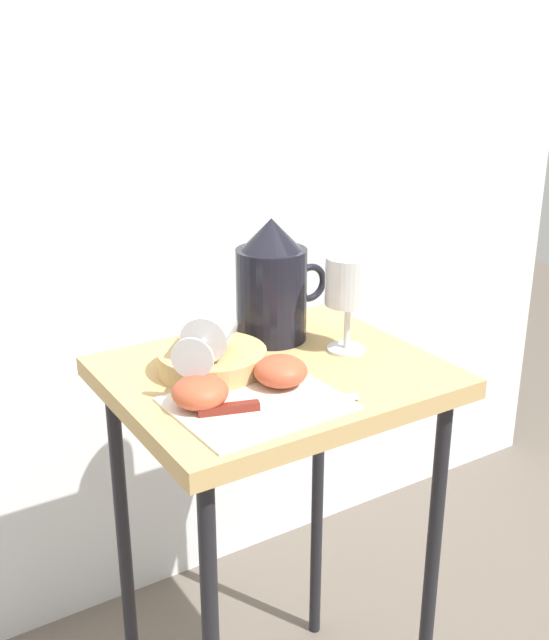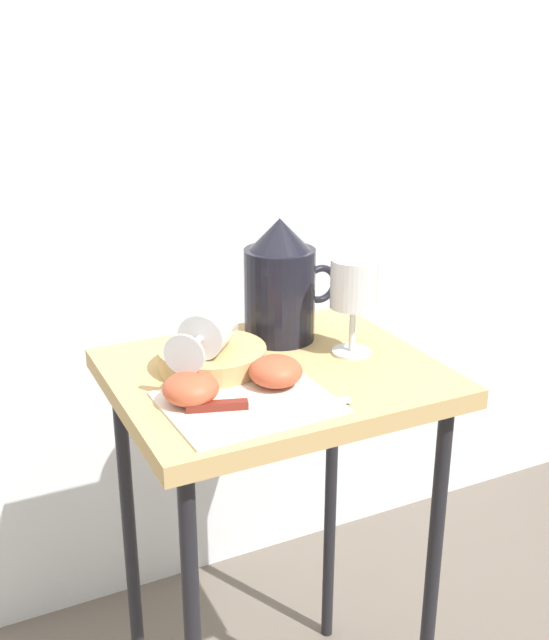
% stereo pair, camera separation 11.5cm
% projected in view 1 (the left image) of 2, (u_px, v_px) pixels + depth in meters
% --- Properties ---
extents(curtain_drape, '(2.40, 0.03, 2.25)m').
position_uv_depth(curtain_drape, '(134.00, 90.00, 1.45)').
color(curtain_drape, white).
rests_on(curtain_drape, ground_plane).
extents(table, '(0.49, 0.41, 0.74)m').
position_uv_depth(table, '(275.00, 422.00, 1.21)').
color(table, tan).
rests_on(table, ground_plane).
extents(linen_napkin, '(0.24, 0.20, 0.00)m').
position_uv_depth(linen_napkin, '(257.00, 403.00, 1.06)').
color(linen_napkin, silver).
rests_on(linen_napkin, table).
extents(basket_tray, '(0.17, 0.17, 0.03)m').
position_uv_depth(basket_tray, '(212.00, 361.00, 1.16)').
color(basket_tray, tan).
rests_on(basket_tray, table).
extents(pitcher, '(0.17, 0.12, 0.21)m').
position_uv_depth(pitcher, '(272.00, 291.00, 1.27)').
color(pitcher, black).
rests_on(pitcher, table).
extents(wine_glass_upright, '(0.08, 0.08, 0.16)m').
position_uv_depth(wine_glass_upright, '(348.00, 286.00, 1.21)').
color(wine_glass_upright, silver).
rests_on(wine_glass_upright, table).
extents(wine_glass_tipped_near, '(0.14, 0.15, 0.07)m').
position_uv_depth(wine_glass_tipped_near, '(208.00, 333.00, 1.13)').
color(wine_glass_tipped_near, silver).
rests_on(wine_glass_tipped_near, basket_tray).
extents(apple_half_left, '(0.08, 0.08, 0.04)m').
position_uv_depth(apple_half_left, '(200.00, 392.00, 1.04)').
color(apple_half_left, '#C15133').
rests_on(apple_half_left, linen_napkin).
extents(apple_half_right, '(0.08, 0.08, 0.04)m').
position_uv_depth(apple_half_right, '(281.00, 371.00, 1.11)').
color(apple_half_right, '#C15133').
rests_on(apple_half_right, linen_napkin).
extents(knife, '(0.22, 0.08, 0.01)m').
position_uv_depth(knife, '(256.00, 406.00, 1.04)').
color(knife, silver).
rests_on(knife, linen_napkin).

